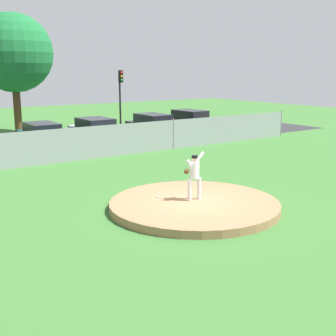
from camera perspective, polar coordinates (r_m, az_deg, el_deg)
name	(u,v)px	position (r m, az deg, el deg)	size (l,w,h in m)	color
ground_plane	(111,175)	(20.26, -7.19, -0.94)	(80.00, 80.00, 0.00)	#386B2D
asphalt_strip	(45,149)	(27.93, -15.37, 2.39)	(44.00, 7.00, 0.01)	#2B2B2D
pitchers_mound	(194,205)	(15.34, 3.35, -4.71)	(5.76, 5.76, 0.26)	#99704C
pitcher_youth	(194,173)	(15.22, 3.34, -0.60)	(0.80, 0.32, 1.65)	silver
baseball	(158,196)	(15.71, -1.31, -3.63)	(0.07, 0.07, 0.07)	white
chainlink_fence	(74,144)	(23.65, -11.78, 2.95)	(31.36, 0.07, 1.83)	gray
parked_car_teal	(42,137)	(27.28, -15.65, 3.79)	(1.82, 4.47, 1.61)	#146066
parked_car_burgundy	(190,122)	(33.64, 2.78, 5.84)	(2.03, 4.71, 1.70)	maroon
parked_car_charcoal	(153,127)	(30.83, -1.90, 5.24)	(1.88, 4.58, 1.68)	#232328
parked_car_silver	(96,132)	(28.82, -9.17, 4.56)	(1.99, 4.38, 1.65)	#B7BABF
traffic_cone_orange	(85,149)	(25.81, -10.45, 2.41)	(0.40, 0.40, 0.55)	orange
traffic_light_far	(120,90)	(34.58, -6.05, 9.85)	(0.28, 0.46, 4.59)	black
tree_tall_centre	(13,53)	(34.54, -19.01, 13.61)	(5.56, 5.56, 8.57)	#4C331E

